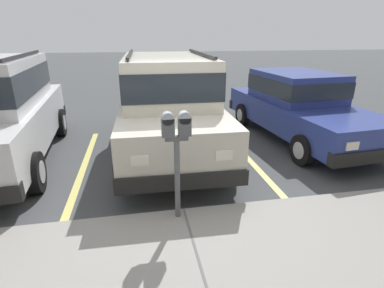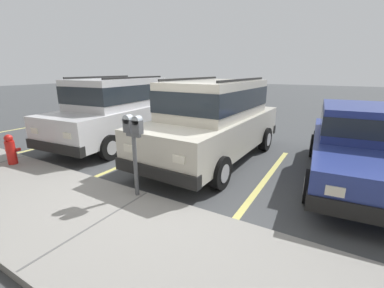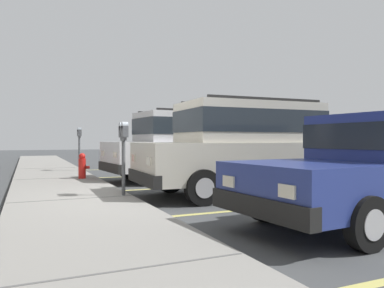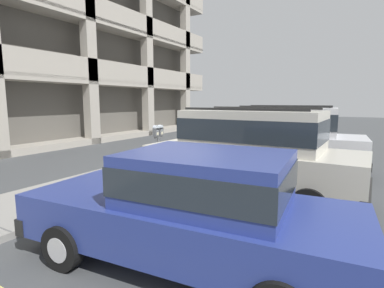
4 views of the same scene
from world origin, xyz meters
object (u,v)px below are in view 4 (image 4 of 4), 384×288
object	(u,v)px
dark_hatchback	(284,135)
red_sedan	(193,206)
parking_meter_near	(158,138)
silver_suv	(251,150)
fire_hydrant	(208,146)
parking_meter_far	(242,122)

from	to	relation	value
dark_hatchback	red_sedan	bearing A→B (deg)	178.19
parking_meter_near	silver_suv	bearing A→B (deg)	-93.82
dark_hatchback	parking_meter_near	xyz separation A→B (m)	(-3.10, 2.67, 0.08)
red_sedan	dark_hatchback	size ratio (longest dim) A/B	0.94
silver_suv	red_sedan	xyz separation A→B (m)	(-3.12, -0.30, -0.27)
silver_suv	fire_hydrant	world-z (taller)	silver_suv
red_sedan	parking_meter_near	bearing A→B (deg)	37.59
parking_meter_far	fire_hydrant	distance (m)	2.98
dark_hatchback	silver_suv	bearing A→B (deg)	175.65
parking_meter_near	parking_meter_far	xyz separation A→B (m)	(6.42, 0.01, 0.06)
parking_meter_far	fire_hydrant	size ratio (longest dim) A/B	2.13
parking_meter_far	fire_hydrant	world-z (taller)	parking_meter_far
silver_suv	parking_meter_far	world-z (taller)	silver_suv
dark_hatchback	parking_meter_far	bearing A→B (deg)	34.19
red_sedan	silver_suv	bearing A→B (deg)	0.96
red_sedan	dark_hatchback	bearing A→B (deg)	-1.70
parking_meter_near	parking_meter_far	world-z (taller)	parking_meter_far
red_sedan	parking_meter_near	size ratio (longest dim) A/B	3.27
silver_suv	red_sedan	size ratio (longest dim) A/B	1.05
silver_suv	dark_hatchback	bearing A→B (deg)	1.78
red_sedan	parking_meter_far	xyz separation A→B (m)	(9.73, 3.00, 0.41)
silver_suv	parking_meter_far	bearing A→B (deg)	23.69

